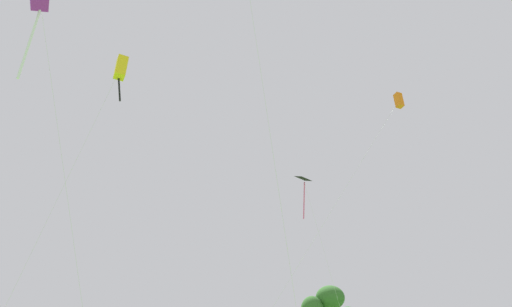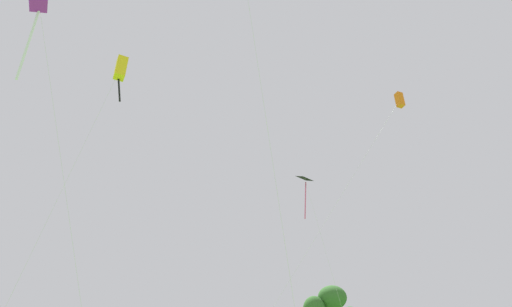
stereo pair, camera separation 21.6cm
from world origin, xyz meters
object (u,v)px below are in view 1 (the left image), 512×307
at_px(kite_flying_1, 304,185).
at_px(park_tree_1, 330,299).
at_px(kite_flying_4, 398,102).
at_px(kite_flying_3, 121,69).

relative_size(kite_flying_1, park_tree_1, 2.27).
bearing_deg(park_tree_1, kite_flying_1, -130.73).
height_order(kite_flying_1, park_tree_1, kite_flying_1).
bearing_deg(kite_flying_4, kite_flying_1, 95.86).
relative_size(kite_flying_3, kite_flying_4, 0.92).
height_order(kite_flying_1, kite_flying_4, kite_flying_4).
height_order(kite_flying_3, park_tree_1, kite_flying_3).
relative_size(kite_flying_4, park_tree_1, 2.76).
xyz_separation_m(kite_flying_1, park_tree_1, (8.47, 9.83, -8.78)).
bearing_deg(kite_flying_1, park_tree_1, 49.27).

